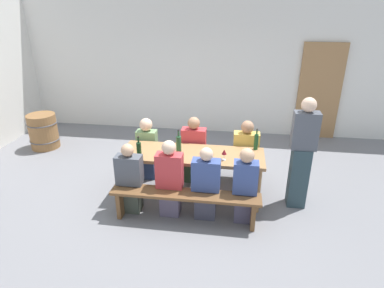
# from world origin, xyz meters

# --- Properties ---
(ground_plane) EXTENTS (24.00, 24.00, 0.00)m
(ground_plane) POSITION_xyz_m (0.00, 0.00, 0.00)
(ground_plane) COLOR slate
(back_wall) EXTENTS (14.00, 0.20, 3.20)m
(back_wall) POSITION_xyz_m (0.00, 3.03, 1.60)
(back_wall) COLOR silver
(back_wall) RESTS_ON ground
(wooden_door) EXTENTS (0.90, 0.06, 2.10)m
(wooden_door) POSITION_xyz_m (2.39, 2.89, 1.05)
(wooden_door) COLOR #9E7247
(wooden_door) RESTS_ON ground
(tasting_table) EXTENTS (2.17, 0.71, 0.75)m
(tasting_table) POSITION_xyz_m (0.00, 0.00, 0.67)
(tasting_table) COLOR #9E7247
(tasting_table) RESTS_ON ground
(bench_near) EXTENTS (2.07, 0.30, 0.45)m
(bench_near) POSITION_xyz_m (0.00, -0.66, 0.36)
(bench_near) COLOR brown
(bench_near) RESTS_ON ground
(bench_far) EXTENTS (2.07, 0.30, 0.45)m
(bench_far) POSITION_xyz_m (0.00, 0.66, 0.36)
(bench_far) COLOR brown
(bench_far) RESTS_ON ground
(wine_bottle_0) EXTENTS (0.08, 0.08, 0.35)m
(wine_bottle_0) POSITION_xyz_m (-0.21, 0.02, 0.88)
(wine_bottle_0) COLOR #234C2D
(wine_bottle_0) RESTS_ON tasting_table
(wine_bottle_1) EXTENTS (0.07, 0.07, 0.31)m
(wine_bottle_1) POSITION_xyz_m (-0.76, -0.21, 0.86)
(wine_bottle_1) COLOR #143319
(wine_bottle_1) RESTS_ON tasting_table
(wine_bottle_2) EXTENTS (0.06, 0.06, 0.34)m
(wine_bottle_2) POSITION_xyz_m (0.96, 0.28, 0.88)
(wine_bottle_2) COLOR #194723
(wine_bottle_2) RESTS_ON tasting_table
(wine_glass_0) EXTENTS (0.07, 0.07, 0.18)m
(wine_glass_0) POSITION_xyz_m (0.82, -0.03, 0.87)
(wine_glass_0) COLOR silver
(wine_glass_0) RESTS_ON tasting_table
(wine_glass_1) EXTENTS (0.07, 0.07, 0.16)m
(wine_glass_1) POSITION_xyz_m (0.49, -0.16, 0.87)
(wine_glass_1) COLOR silver
(wine_glass_1) RESTS_ON tasting_table
(seated_guest_near_0) EXTENTS (0.37, 0.24, 1.06)m
(seated_guest_near_0) POSITION_xyz_m (-0.83, -0.51, 0.50)
(seated_guest_near_0) COLOR #3B4237
(seated_guest_near_0) RESTS_ON ground
(seated_guest_near_1) EXTENTS (0.37, 0.24, 1.15)m
(seated_guest_near_1) POSITION_xyz_m (-0.24, -0.51, 0.55)
(seated_guest_near_1) COLOR #564D63
(seated_guest_near_1) RESTS_ON ground
(seated_guest_near_2) EXTENTS (0.39, 0.24, 1.08)m
(seated_guest_near_2) POSITION_xyz_m (0.27, -0.51, 0.50)
(seated_guest_near_2) COLOR #3B3B4B
(seated_guest_near_2) RESTS_ON ground
(seated_guest_near_3) EXTENTS (0.33, 0.24, 1.10)m
(seated_guest_near_3) POSITION_xyz_m (0.80, -0.51, 0.53)
(seated_guest_near_3) COLOR #464158
(seated_guest_near_3) RESTS_ON ground
(seated_guest_far_0) EXTENTS (0.34, 0.24, 1.09)m
(seated_guest_far_0) POSITION_xyz_m (-0.85, 0.51, 0.53)
(seated_guest_far_0) COLOR navy
(seated_guest_far_0) RESTS_ON ground
(seated_guest_far_1) EXTENTS (0.40, 0.24, 1.15)m
(seated_guest_far_1) POSITION_xyz_m (-0.04, 0.51, 0.54)
(seated_guest_far_1) COLOR #395234
(seated_guest_far_1) RESTS_ON ground
(seated_guest_far_2) EXTENTS (0.42, 0.24, 1.13)m
(seated_guest_far_2) POSITION_xyz_m (0.82, 0.51, 0.53)
(seated_guest_far_2) COLOR #414E64
(seated_guest_far_2) RESTS_ON ground
(standing_host) EXTENTS (0.35, 0.24, 1.68)m
(standing_host) POSITION_xyz_m (1.59, -0.01, 0.82)
(standing_host) COLOR #2C4149
(standing_host) RESTS_ON ground
(wine_barrel) EXTENTS (0.61, 0.61, 0.73)m
(wine_barrel) POSITION_xyz_m (-3.37, 1.44, 0.36)
(wine_barrel) COLOR olive
(wine_barrel) RESTS_ON ground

